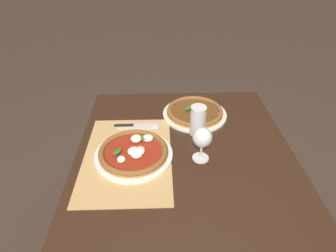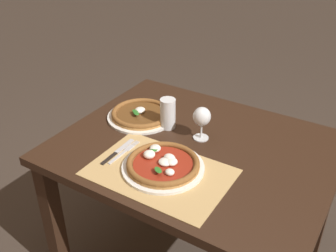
{
  "view_description": "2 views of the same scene",
  "coord_description": "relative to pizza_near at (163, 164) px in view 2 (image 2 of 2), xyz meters",
  "views": [
    {
      "loc": [
        0.88,
        -0.1,
        1.53
      ],
      "look_at": [
        -0.18,
        -0.07,
        0.79
      ],
      "focal_mm": 30.0,
      "sensor_mm": 36.0,
      "label": 1
    },
    {
      "loc": [
        0.65,
        -1.28,
        1.69
      ],
      "look_at": [
        -0.11,
        -0.05,
        0.83
      ],
      "focal_mm": 42.0,
      "sensor_mm": 36.0,
      "label": 2
    }
  ],
  "objects": [
    {
      "name": "pizza_far",
      "position": [
        -0.31,
        0.29,
        -0.0
      ],
      "size": [
        0.33,
        0.33,
        0.05
      ],
      "color": "silver",
      "rests_on": "dining_table"
    },
    {
      "name": "pint_glass",
      "position": [
        -0.16,
        0.29,
        0.05
      ],
      "size": [
        0.07,
        0.07,
        0.15
      ],
      "color": "silver",
      "rests_on": "dining_table"
    },
    {
      "name": "wine_glass",
      "position": [
        0.02,
        0.28,
        0.08
      ],
      "size": [
        0.08,
        0.08,
        0.16
      ],
      "color": "silver",
      "rests_on": "dining_table"
    },
    {
      "name": "fork",
      "position": [
        -0.2,
        0.01,
        -0.02
      ],
      "size": [
        0.02,
        0.2,
        0.0
      ],
      "color": "#B7B7BC",
      "rests_on": "paper_placemat"
    },
    {
      "name": "paper_placemat",
      "position": [
        0.0,
        -0.03,
        -0.02
      ],
      "size": [
        0.55,
        0.37,
        0.0
      ],
      "primitive_type": "cube",
      "color": "tan",
      "rests_on": "dining_table"
    },
    {
      "name": "pizza_near",
      "position": [
        0.0,
        0.0,
        0.0
      ],
      "size": [
        0.33,
        0.33,
        0.05
      ],
      "color": "silver",
      "rests_on": "paper_placemat"
    },
    {
      "name": "dining_table",
      "position": [
        0.03,
        0.22,
        -0.13
      ],
      "size": [
        1.17,
        0.94,
        0.74
      ],
      "color": "black",
      "rests_on": "ground"
    },
    {
      "name": "knife",
      "position": [
        -0.22,
        -0.0,
        -0.02
      ],
      "size": [
        0.02,
        0.22,
        0.01
      ],
      "color": "black",
      "rests_on": "paper_placemat"
    }
  ]
}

